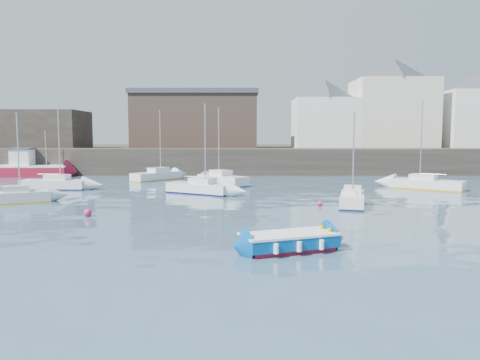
{
  "coord_description": "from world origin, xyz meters",
  "views": [
    {
      "loc": [
        0.12,
        -20.41,
        4.65
      ],
      "look_at": [
        0.0,
        12.0,
        1.5
      ],
      "focal_mm": 35.0,
      "sensor_mm": 36.0,
      "label": 1
    }
  ],
  "objects_px": {
    "fishing_boat": "(31,168)",
    "sailboat_e": "(55,184)",
    "sailboat_d": "(426,184)",
    "sailboat_h": "(157,176)",
    "buoy_mid": "(320,206)",
    "sailboat_a": "(13,197)",
    "sailboat_c": "(352,199)",
    "buoy_far": "(182,189)",
    "sailboat_f": "(222,180)",
    "blue_dinghy": "(289,241)",
    "buoy_near": "(88,216)",
    "sailboat_b": "(200,188)"
  },
  "relations": [
    {
      "from": "blue_dinghy",
      "to": "sailboat_e",
      "type": "xyz_separation_m",
      "value": [
        -17.84,
        21.1,
        0.05
      ]
    },
    {
      "from": "sailboat_d",
      "to": "buoy_near",
      "type": "xyz_separation_m",
      "value": [
        -24.62,
        -13.47,
        -0.46
      ]
    },
    {
      "from": "sailboat_e",
      "to": "sailboat_f",
      "type": "relative_size",
      "value": 0.98
    },
    {
      "from": "sailboat_c",
      "to": "buoy_far",
      "type": "relative_size",
      "value": 15.68
    },
    {
      "from": "sailboat_a",
      "to": "sailboat_c",
      "type": "bearing_deg",
      "value": -2.81
    },
    {
      "from": "fishing_boat",
      "to": "buoy_mid",
      "type": "height_order",
      "value": "fishing_boat"
    },
    {
      "from": "fishing_boat",
      "to": "sailboat_e",
      "type": "xyz_separation_m",
      "value": [
        7.59,
        -12.38,
        -0.54
      ]
    },
    {
      "from": "sailboat_d",
      "to": "fishing_boat",
      "type": "bearing_deg",
      "value": 162.94
    },
    {
      "from": "buoy_near",
      "to": "fishing_boat",
      "type": "bearing_deg",
      "value": 119.96
    },
    {
      "from": "buoy_far",
      "to": "sailboat_a",
      "type": "bearing_deg",
      "value": -140.37
    },
    {
      "from": "sailboat_c",
      "to": "sailboat_e",
      "type": "relative_size",
      "value": 0.87
    },
    {
      "from": "fishing_boat",
      "to": "sailboat_e",
      "type": "height_order",
      "value": "sailboat_e"
    },
    {
      "from": "buoy_mid",
      "to": "sailboat_h",
      "type": "bearing_deg",
      "value": 128.59
    },
    {
      "from": "blue_dinghy",
      "to": "sailboat_a",
      "type": "bearing_deg",
      "value": 143.22
    },
    {
      "from": "fishing_boat",
      "to": "sailboat_h",
      "type": "distance_m",
      "value": 15.4
    },
    {
      "from": "sailboat_d",
      "to": "sailboat_h",
      "type": "distance_m",
      "value": 25.77
    },
    {
      "from": "blue_dinghy",
      "to": "buoy_near",
      "type": "distance_m",
      "value": 13.34
    },
    {
      "from": "sailboat_h",
      "to": "buoy_near",
      "type": "height_order",
      "value": "sailboat_h"
    },
    {
      "from": "sailboat_d",
      "to": "sailboat_h",
      "type": "height_order",
      "value": "sailboat_d"
    },
    {
      "from": "fishing_boat",
      "to": "buoy_far",
      "type": "relative_size",
      "value": 20.17
    },
    {
      "from": "fishing_boat",
      "to": "sailboat_f",
      "type": "height_order",
      "value": "sailboat_f"
    },
    {
      "from": "sailboat_a",
      "to": "sailboat_h",
      "type": "height_order",
      "value": "sailboat_h"
    },
    {
      "from": "sailboat_d",
      "to": "sailboat_f",
      "type": "distance_m",
      "value": 17.89
    },
    {
      "from": "sailboat_a",
      "to": "sailboat_h",
      "type": "relative_size",
      "value": 0.86
    },
    {
      "from": "sailboat_c",
      "to": "sailboat_f",
      "type": "relative_size",
      "value": 0.86
    },
    {
      "from": "blue_dinghy",
      "to": "sailboat_e",
      "type": "bearing_deg",
      "value": 130.21
    },
    {
      "from": "sailboat_f",
      "to": "blue_dinghy",
      "type": "bearing_deg",
      "value": -81.47
    },
    {
      "from": "sailboat_b",
      "to": "buoy_mid",
      "type": "relative_size",
      "value": 20.73
    },
    {
      "from": "blue_dinghy",
      "to": "sailboat_h",
      "type": "xyz_separation_m",
      "value": [
        -10.61,
        29.31,
        0.06
      ]
    },
    {
      "from": "blue_dinghy",
      "to": "sailboat_e",
      "type": "height_order",
      "value": "sailboat_e"
    },
    {
      "from": "sailboat_h",
      "to": "sailboat_b",
      "type": "bearing_deg",
      "value": -63.76
    },
    {
      "from": "sailboat_f",
      "to": "sailboat_e",
      "type": "bearing_deg",
      "value": -166.11
    },
    {
      "from": "sailboat_a",
      "to": "buoy_mid",
      "type": "bearing_deg",
      "value": -3.01
    },
    {
      "from": "fishing_boat",
      "to": "sailboat_b",
      "type": "relative_size",
      "value": 1.11
    },
    {
      "from": "sailboat_b",
      "to": "sailboat_d",
      "type": "distance_m",
      "value": 19.36
    },
    {
      "from": "sailboat_h",
      "to": "buoy_mid",
      "type": "bearing_deg",
      "value": -51.41
    },
    {
      "from": "sailboat_e",
      "to": "sailboat_f",
      "type": "xyz_separation_m",
      "value": [
        14.15,
        3.5,
        0.05
      ]
    },
    {
      "from": "sailboat_c",
      "to": "sailboat_h",
      "type": "relative_size",
      "value": 0.85
    },
    {
      "from": "sailboat_b",
      "to": "sailboat_f",
      "type": "bearing_deg",
      "value": 76.52
    },
    {
      "from": "fishing_boat",
      "to": "buoy_mid",
      "type": "xyz_separation_m",
      "value": [
        28.65,
        -21.52,
        -0.99
      ]
    },
    {
      "from": "sailboat_d",
      "to": "sailboat_c",
      "type": "bearing_deg",
      "value": -132.1
    },
    {
      "from": "sailboat_b",
      "to": "buoy_far",
      "type": "relative_size",
      "value": 18.1
    },
    {
      "from": "sailboat_h",
      "to": "buoy_near",
      "type": "relative_size",
      "value": 15.68
    },
    {
      "from": "sailboat_e",
      "to": "buoy_far",
      "type": "distance_m",
      "value": 10.77
    },
    {
      "from": "sailboat_d",
      "to": "sailboat_h",
      "type": "relative_size",
      "value": 1.06
    },
    {
      "from": "sailboat_d",
      "to": "sailboat_f",
      "type": "bearing_deg",
      "value": 169.74
    },
    {
      "from": "sailboat_a",
      "to": "sailboat_b",
      "type": "distance_m",
      "value": 13.35
    },
    {
      "from": "blue_dinghy",
      "to": "sailboat_b",
      "type": "relative_size",
      "value": 0.59
    },
    {
      "from": "buoy_near",
      "to": "buoy_mid",
      "type": "relative_size",
      "value": 1.34
    },
    {
      "from": "sailboat_b",
      "to": "sailboat_d",
      "type": "relative_size",
      "value": 0.93
    }
  ]
}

